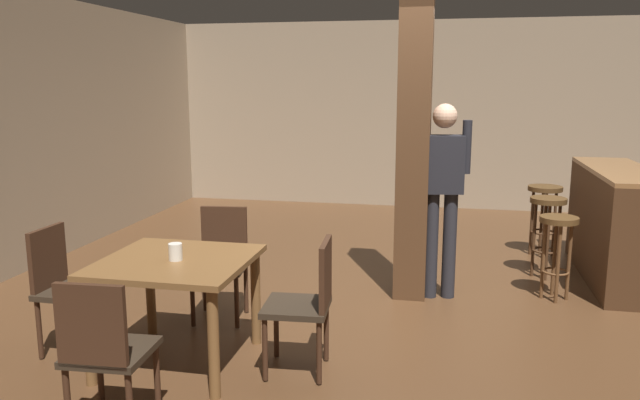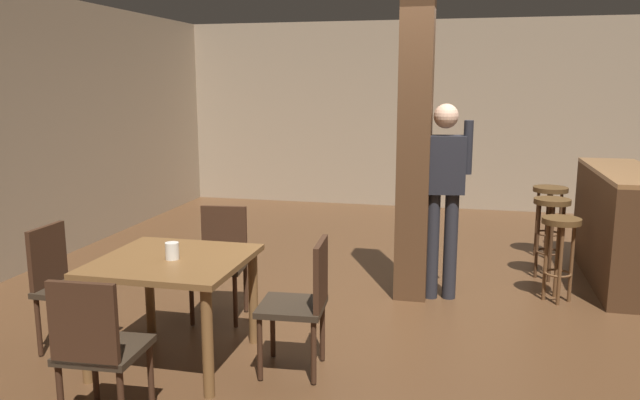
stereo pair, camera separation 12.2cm
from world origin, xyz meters
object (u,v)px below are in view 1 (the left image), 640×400
at_px(bar_stool_near, 558,238).
at_px(bar_stool_mid, 547,218).
at_px(bar_counter, 606,223).
at_px(chair_north, 221,257).
at_px(chair_south, 104,348).
at_px(napkin_cup, 175,252).
at_px(dining_table, 177,276).
at_px(standing_person, 442,187).
at_px(chair_east, 308,299).
at_px(chair_west, 64,283).
at_px(bar_stool_far, 544,203).

distance_m(bar_stool_near, bar_stool_mid, 0.66).
bearing_deg(bar_counter, chair_north, -152.18).
height_order(chair_south, napkin_cup, chair_south).
xyz_separation_m(dining_table, standing_person, (1.71, 1.72, 0.38)).
bearing_deg(bar_counter, chair_east, -132.94).
relative_size(chair_west, bar_stool_mid, 1.12).
height_order(chair_west, bar_stool_mid, chair_west).
relative_size(chair_east, bar_stool_far, 1.14).
bearing_deg(bar_counter, dining_table, -141.51).
xyz_separation_m(bar_stool_near, bar_stool_mid, (0.00, 0.66, 0.04)).
bearing_deg(napkin_cup, standing_person, 45.88).
bearing_deg(chair_north, bar_counter, 27.82).
xyz_separation_m(dining_table, chair_north, (-0.01, 0.87, -0.11)).
bearing_deg(bar_counter, bar_stool_far, 122.37).
relative_size(dining_table, chair_north, 1.09).
height_order(chair_south, bar_stool_far, chair_south).
relative_size(chair_north, bar_stool_far, 1.14).
bearing_deg(bar_stool_near, chair_north, -159.82).
xyz_separation_m(chair_east, napkin_cup, (-0.88, -0.07, 0.29)).
height_order(chair_east, bar_stool_near, chair_east).
bearing_deg(dining_table, chair_south, -89.96).
distance_m(chair_east, chair_west, 1.76).
bearing_deg(chair_south, chair_west, 132.74).
xyz_separation_m(chair_north, chair_west, (-0.85, -0.85, 0.00)).
bearing_deg(chair_north, chair_east, -42.22).
relative_size(napkin_cup, bar_stool_mid, 0.14).
bearing_deg(chair_south, bar_counter, 47.08).
relative_size(dining_table, bar_stool_mid, 1.22).
bearing_deg(bar_stool_mid, bar_stool_far, 84.22).
height_order(chair_north, chair_west, same).
bearing_deg(chair_west, bar_stool_mid, 34.97).
height_order(dining_table, napkin_cup, napkin_cup).
relative_size(chair_east, bar_counter, 0.47).
xyz_separation_m(chair_south, bar_stool_far, (2.80, 4.27, 0.08)).
bearing_deg(bar_stool_mid, chair_east, -126.30).
height_order(standing_person, bar_stool_mid, standing_person).
bearing_deg(bar_stool_near, bar_stool_mid, 89.95).
xyz_separation_m(standing_person, bar_stool_far, (1.09, 1.63, -0.41)).
distance_m(chair_north, bar_stool_near, 2.91).
height_order(dining_table, bar_stool_near, bar_stool_near).
bearing_deg(chair_east, chair_north, 137.78).
relative_size(chair_north, chair_south, 1.00).
bearing_deg(dining_table, bar_stool_mid, 42.93).
xyz_separation_m(bar_counter, bar_stool_near, (-0.56, -0.73, -0.00)).
bearing_deg(dining_table, bar_counter, 38.49).
bearing_deg(napkin_cup, chair_west, 176.86).
bearing_deg(chair_west, chair_east, 0.80).
distance_m(napkin_cup, standing_person, 2.45).
distance_m(chair_west, bar_stool_mid, 4.38).
height_order(chair_north, bar_stool_mid, chair_north).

